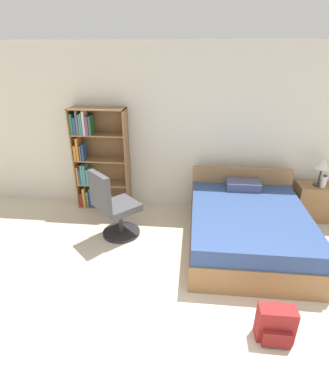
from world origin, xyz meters
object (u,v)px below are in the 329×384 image
(bookshelf, at_px, (94,159))
(backpack_red, at_px, (276,325))
(water_bottle, at_px, (324,182))
(table_lamp, at_px, (323,165))
(office_chair, at_px, (114,208))
(bed, at_px, (247,226))
(nightstand, at_px, (312,201))

(bookshelf, relative_size, backpack_red, 4.64)
(bookshelf, height_order, water_bottle, bookshelf)
(bookshelf, relative_size, table_lamp, 3.79)
(office_chair, xyz_separation_m, table_lamp, (2.99, 0.82, 0.46))
(table_lamp, xyz_separation_m, backpack_red, (-1.10, -2.36, -0.74))
(bed, distance_m, water_bottle, 1.47)
(bed, height_order, nightstand, bed)
(backpack_red, bearing_deg, bookshelf, 134.66)
(table_lamp, xyz_separation_m, water_bottle, (0.05, -0.07, -0.24))
(nightstand, relative_size, water_bottle, 2.90)
(nightstand, bearing_deg, backpack_red, -114.45)
(water_bottle, bearing_deg, bed, -147.51)
(bed, xyz_separation_m, water_bottle, (1.20, 0.76, 0.38))
(office_chair, height_order, nightstand, office_chair)
(water_bottle, bearing_deg, nightstand, 121.36)
(bookshelf, relative_size, bed, 0.87)
(bookshelf, distance_m, backpack_red, 3.52)
(water_bottle, bearing_deg, backpack_red, -116.56)
(nightstand, xyz_separation_m, table_lamp, (0.01, -0.03, 0.63))
(bookshelf, relative_size, water_bottle, 8.37)
(bookshelf, relative_size, nightstand, 2.89)
(nightstand, xyz_separation_m, backpack_red, (-1.08, -2.39, -0.12))
(office_chair, xyz_separation_m, water_bottle, (3.04, 0.75, 0.22))
(office_chair, bearing_deg, bookshelf, 120.17)
(bed, distance_m, backpack_red, 1.53)
(bed, height_order, office_chair, office_chair)
(bed, relative_size, nightstand, 3.33)
(backpack_red, bearing_deg, bed, 92.05)
(nightstand, bearing_deg, office_chair, -164.13)
(table_lamp, bearing_deg, bed, -144.18)
(bed, distance_m, table_lamp, 1.56)
(nightstand, height_order, backpack_red, nightstand)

